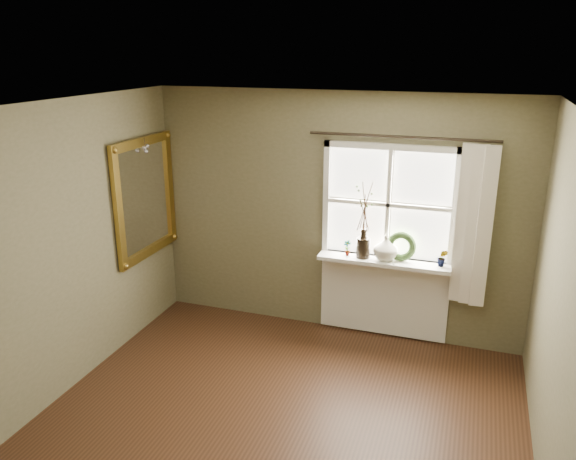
# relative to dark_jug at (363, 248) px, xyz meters

# --- Properties ---
(floor) EXTENTS (4.50, 4.50, 0.00)m
(floor) POSITION_rel_dark_jug_xyz_m (-0.33, -2.12, -1.03)
(floor) COLOR #392011
(floor) RESTS_ON ground
(ceiling) EXTENTS (4.50, 4.50, 0.00)m
(ceiling) POSITION_rel_dark_jug_xyz_m (-0.33, -2.12, 1.57)
(ceiling) COLOR silver
(ceiling) RESTS_ON ground
(wall_back) EXTENTS (4.00, 0.10, 2.60)m
(wall_back) POSITION_rel_dark_jug_xyz_m (-0.33, 0.18, 0.27)
(wall_back) COLOR #676244
(wall_back) RESTS_ON ground
(wall_left) EXTENTS (0.10, 4.50, 2.60)m
(wall_left) POSITION_rel_dark_jug_xyz_m (-2.38, -2.12, 0.27)
(wall_left) COLOR #676244
(wall_left) RESTS_ON ground
(window_frame) EXTENTS (1.36, 0.06, 1.24)m
(window_frame) POSITION_rel_dark_jug_xyz_m (0.22, 0.11, 0.45)
(window_frame) COLOR white
(window_frame) RESTS_ON wall_back
(window_sill) EXTENTS (1.36, 0.26, 0.04)m
(window_sill) POSITION_rel_dark_jug_xyz_m (0.22, 0.00, -0.13)
(window_sill) COLOR white
(window_sill) RESTS_ON wall_back
(window_apron) EXTENTS (1.36, 0.04, 0.88)m
(window_apron) POSITION_rel_dark_jug_xyz_m (0.22, 0.11, -0.57)
(window_apron) COLOR white
(window_apron) RESTS_ON ground
(dark_jug) EXTENTS (0.19, 0.19, 0.21)m
(dark_jug) POSITION_rel_dark_jug_xyz_m (0.00, 0.00, 0.00)
(dark_jug) COLOR black
(dark_jug) RESTS_ON window_sill
(cream_vase) EXTENTS (0.33, 0.33, 0.26)m
(cream_vase) POSITION_rel_dark_jug_xyz_m (0.23, 0.00, 0.03)
(cream_vase) COLOR beige
(cream_vase) RESTS_ON window_sill
(wreath) EXTENTS (0.31, 0.15, 0.31)m
(wreath) POSITION_rel_dark_jug_xyz_m (0.38, 0.04, 0.01)
(wreath) COLOR #2F4920
(wreath) RESTS_ON window_sill
(potted_plant_left) EXTENTS (0.10, 0.09, 0.17)m
(potted_plant_left) POSITION_rel_dark_jug_xyz_m (-0.17, 0.00, -0.02)
(potted_plant_left) COLOR #2F4920
(potted_plant_left) RESTS_ON window_sill
(potted_plant_right) EXTENTS (0.11, 0.09, 0.18)m
(potted_plant_right) POSITION_rel_dark_jug_xyz_m (0.80, 0.00, -0.01)
(potted_plant_right) COLOR #2F4920
(potted_plant_right) RESTS_ON window_sill
(curtain) EXTENTS (0.36, 0.12, 1.59)m
(curtain) POSITION_rel_dark_jug_xyz_m (1.06, 0.01, 0.34)
(curtain) COLOR silver
(curtain) RESTS_ON wall_back
(curtain_rod) EXTENTS (1.84, 0.03, 0.03)m
(curtain_rod) POSITION_rel_dark_jug_xyz_m (0.32, 0.05, 1.15)
(curtain_rod) COLOR black
(curtain_rod) RESTS_ON wall_back
(gilt_mirror) EXTENTS (0.10, 1.08, 1.29)m
(gilt_mirror) POSITION_rel_dark_jug_xyz_m (-2.29, -0.42, 0.45)
(gilt_mirror) COLOR white
(gilt_mirror) RESTS_ON wall_left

